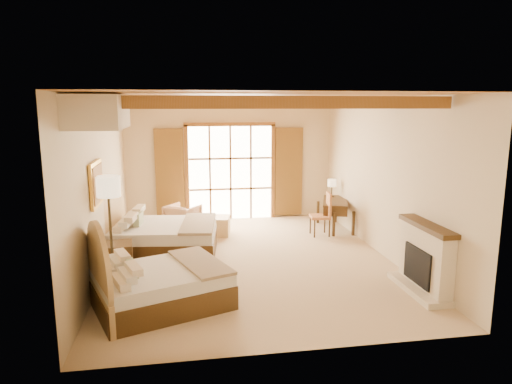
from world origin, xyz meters
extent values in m
plane|color=#D0B58D|center=(0.00, 0.00, 0.00)|extent=(7.00, 7.00, 0.00)
plane|color=beige|center=(0.00, 3.50, 1.60)|extent=(5.50, 0.00, 5.50)
plane|color=beige|center=(-2.75, 0.00, 1.60)|extent=(0.00, 7.00, 7.00)
plane|color=beige|center=(2.75, 0.00, 1.60)|extent=(0.00, 7.00, 7.00)
plane|color=#B17032|center=(0.00, 0.00, 3.20)|extent=(7.00, 7.00, 0.00)
cube|color=white|center=(0.00, 3.46, 1.25)|extent=(2.20, 0.02, 2.50)
cube|color=brown|center=(-1.60, 3.43, 1.25)|extent=(0.75, 0.06, 2.40)
cube|color=brown|center=(1.60, 3.43, 1.25)|extent=(0.75, 0.06, 2.40)
cube|color=beige|center=(2.62, -2.00, 0.55)|extent=(0.25, 1.30, 1.10)
cube|color=black|center=(2.55, -2.00, 0.45)|extent=(0.18, 0.80, 0.60)
cube|color=beige|center=(2.53, -2.00, 0.05)|extent=(0.45, 1.40, 0.10)
cube|color=#462E15|center=(2.61, -2.00, 1.12)|extent=(0.30, 1.40, 0.08)
cube|color=gold|center=(-2.71, -0.75, 1.75)|extent=(0.05, 0.95, 0.75)
cube|color=#C38242|center=(-2.68, -0.75, 1.75)|extent=(0.02, 0.82, 0.62)
cube|color=beige|center=(-2.40, -2.00, 2.95)|extent=(0.70, 1.40, 0.45)
cube|color=#462E15|center=(-1.65, -1.86, 0.19)|extent=(2.29, 2.02, 0.37)
cube|color=silver|center=(-1.65, -1.86, 0.47)|extent=(2.25, 1.98, 0.20)
cube|color=#927C5C|center=(-1.00, -1.86, 0.59)|extent=(1.05, 1.58, 0.05)
cube|color=#98A279|center=(-2.10, -1.86, 0.69)|extent=(0.24, 0.41, 0.22)
cube|color=#462E15|center=(-1.71, 0.64, 0.21)|extent=(2.31, 1.86, 0.42)
cube|color=silver|center=(-1.71, 0.64, 0.53)|extent=(2.26, 1.82, 0.23)
cube|color=#927C5C|center=(-0.98, 0.64, 0.65)|extent=(0.83, 1.71, 0.05)
cube|color=#98A279|center=(-2.20, 0.64, 0.77)|extent=(0.18, 0.45, 0.25)
cube|color=#462E15|center=(-2.47, -0.55, 0.32)|extent=(0.58, 0.58, 0.64)
cylinder|color=#332A19|center=(-2.50, -0.91, 0.02)|extent=(0.27, 0.27, 0.03)
cylinder|color=#332A19|center=(-2.50, -0.91, 0.83)|extent=(0.04, 0.04, 1.61)
cylinder|color=beige|center=(-2.50, -0.91, 1.73)|extent=(0.40, 0.40, 0.33)
imported|color=tan|center=(-1.30, 2.39, 0.33)|extent=(1.00, 1.00, 0.66)
cube|color=tan|center=(-0.50, 1.96, 0.21)|extent=(0.70, 0.70, 0.43)
cube|color=#462E15|center=(2.44, 1.98, 0.71)|extent=(0.99, 1.47, 0.05)
cube|color=#462E15|center=(2.44, 1.98, 0.58)|extent=(0.95, 1.43, 0.21)
cube|color=#AE7448|center=(1.91, 1.49, 0.45)|extent=(0.51, 0.51, 0.06)
cube|color=#AE7448|center=(2.11, 1.49, 0.75)|extent=(0.11, 0.45, 0.55)
cylinder|color=#332A19|center=(2.50, 2.45, 0.74)|extent=(0.13, 0.13, 0.02)
cylinder|color=#332A19|center=(2.50, 2.45, 0.90)|extent=(0.03, 0.03, 0.31)
cylinder|color=beige|center=(2.50, 2.45, 1.09)|extent=(0.22, 0.22, 0.18)
camera|label=1|loc=(-1.30, -8.59, 3.04)|focal=32.00mm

